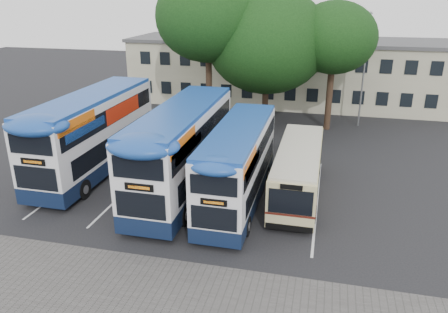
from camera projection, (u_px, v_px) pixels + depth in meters
name	position (u px, v px, depth m)	size (l,w,h in m)	color
ground	(239.00, 242.00, 19.56)	(120.00, 120.00, 0.00)	black
paving_strip	(155.00, 309.00, 15.45)	(40.00, 6.00, 0.01)	#595654
bay_lines	(192.00, 188.00, 24.92)	(14.12, 11.00, 0.01)	silver
depot_building	(295.00, 71.00, 42.95)	(32.40, 8.40, 6.20)	#AAA589
lamp_post	(365.00, 64.00, 34.58)	(0.25, 1.05, 9.06)	gray
tree_left	(208.00, 17.00, 33.17)	(8.09, 8.09, 12.13)	black
tree_mid	(267.00, 41.00, 34.22)	(9.66, 9.66, 10.94)	black
tree_right	(334.00, 38.00, 33.00)	(6.42, 6.42, 9.95)	black
bus_dd_left	(94.00, 130.00, 26.46)	(2.81, 11.59, 4.83)	#0F1C39
bus_dd_mid	(183.00, 146.00, 23.74)	(2.78, 11.47, 4.78)	#0F1C39
bus_dd_right	(239.00, 161.00, 22.54)	(2.42, 9.98, 4.16)	#0F1C39
bus_single	(298.00, 168.00, 23.72)	(2.31, 9.08, 2.71)	beige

